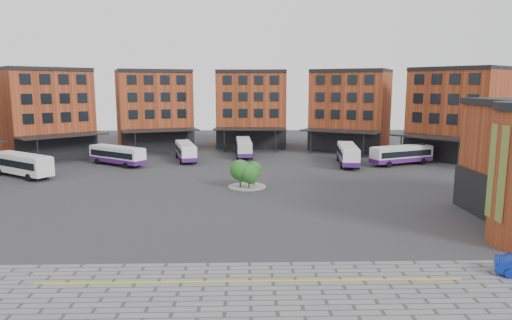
{
  "coord_description": "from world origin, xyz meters",
  "views": [
    {
      "loc": [
        1.68,
        -40.14,
        11.82
      ],
      "look_at": [
        2.91,
        7.21,
        4.0
      ],
      "focal_mm": 32.0,
      "sensor_mm": 36.0,
      "label": 1
    }
  ],
  "objects_px": {
    "bus_d": "(244,147)",
    "tree_island": "(246,173)",
    "bus_f": "(402,155)",
    "bus_b": "(117,155)",
    "bus_c": "(186,151)",
    "bus_e": "(348,154)",
    "bus_a": "(22,163)"
  },
  "relations": [
    {
      "from": "tree_island",
      "to": "bus_f",
      "type": "distance_m",
      "value": 27.71
    },
    {
      "from": "bus_e",
      "to": "bus_f",
      "type": "bearing_deg",
      "value": 5.59
    },
    {
      "from": "bus_e",
      "to": "bus_f",
      "type": "height_order",
      "value": "bus_e"
    },
    {
      "from": "bus_a",
      "to": "bus_e",
      "type": "bearing_deg",
      "value": -44.75
    },
    {
      "from": "tree_island",
      "to": "bus_c",
      "type": "xyz_separation_m",
      "value": [
        -9.47,
        19.85,
        -0.29
      ]
    },
    {
      "from": "tree_island",
      "to": "bus_f",
      "type": "xyz_separation_m",
      "value": [
        23.27,
        15.03,
        -0.25
      ]
    },
    {
      "from": "bus_e",
      "to": "bus_b",
      "type": "bearing_deg",
      "value": -173.67
    },
    {
      "from": "tree_island",
      "to": "bus_c",
      "type": "relative_size",
      "value": 0.43
    },
    {
      "from": "bus_a",
      "to": "bus_c",
      "type": "distance_m",
      "value": 23.24
    },
    {
      "from": "bus_f",
      "to": "bus_b",
      "type": "bearing_deg",
      "value": -113.05
    },
    {
      "from": "bus_a",
      "to": "bus_b",
      "type": "bearing_deg",
      "value": -14.73
    },
    {
      "from": "bus_d",
      "to": "bus_f",
      "type": "xyz_separation_m",
      "value": [
        23.55,
        -8.95,
        -0.01
      ]
    },
    {
      "from": "bus_c",
      "to": "bus_f",
      "type": "bearing_deg",
      "value": -22.46
    },
    {
      "from": "bus_d",
      "to": "bus_f",
      "type": "distance_m",
      "value": 25.2
    },
    {
      "from": "tree_island",
      "to": "bus_f",
      "type": "bearing_deg",
      "value": 32.86
    },
    {
      "from": "bus_b",
      "to": "bus_d",
      "type": "xyz_separation_m",
      "value": [
        18.82,
        8.24,
        0.02
      ]
    },
    {
      "from": "bus_a",
      "to": "bus_e",
      "type": "xyz_separation_m",
      "value": [
        44.33,
        7.91,
        -0.17
      ]
    },
    {
      "from": "bus_a",
      "to": "bus_b",
      "type": "distance_m",
      "value": 13.03
    },
    {
      "from": "bus_e",
      "to": "bus_d",
      "type": "bearing_deg",
      "value": 157.84
    },
    {
      "from": "bus_c",
      "to": "bus_d",
      "type": "bearing_deg",
      "value": 10.13
    },
    {
      "from": "bus_b",
      "to": "bus_a",
      "type": "bearing_deg",
      "value": 165.3
    },
    {
      "from": "tree_island",
      "to": "bus_e",
      "type": "bearing_deg",
      "value": 44.98
    },
    {
      "from": "tree_island",
      "to": "bus_f",
      "type": "relative_size",
      "value": 0.43
    },
    {
      "from": "bus_a",
      "to": "bus_d",
      "type": "height_order",
      "value": "bus_a"
    },
    {
      "from": "bus_d",
      "to": "bus_f",
      "type": "relative_size",
      "value": 1.0
    },
    {
      "from": "bus_e",
      "to": "bus_c",
      "type": "bearing_deg",
      "value": 176.64
    },
    {
      "from": "bus_b",
      "to": "bus_c",
      "type": "xyz_separation_m",
      "value": [
        9.63,
        4.1,
        -0.02
      ]
    },
    {
      "from": "tree_island",
      "to": "bus_d",
      "type": "relative_size",
      "value": 0.43
    },
    {
      "from": "bus_d",
      "to": "tree_island",
      "type": "bearing_deg",
      "value": -91.62
    },
    {
      "from": "bus_b",
      "to": "bus_d",
      "type": "relative_size",
      "value": 0.93
    },
    {
      "from": "bus_a",
      "to": "bus_b",
      "type": "xyz_separation_m",
      "value": [
        9.96,
        8.4,
        -0.25
      ]
    },
    {
      "from": "tree_island",
      "to": "bus_c",
      "type": "height_order",
      "value": "tree_island"
    }
  ]
}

